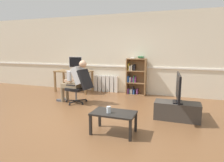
# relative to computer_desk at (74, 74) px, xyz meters

# --- Properties ---
(ground_plane) EXTENTS (18.00, 18.00, 0.00)m
(ground_plane) POSITION_rel_computer_desk_xyz_m (1.77, -2.15, -0.65)
(ground_plane) COLOR brown
(back_wall) EXTENTS (12.00, 0.13, 2.70)m
(back_wall) POSITION_rel_computer_desk_xyz_m (1.77, 0.50, 0.70)
(back_wall) COLOR beige
(back_wall) RESTS_ON ground_plane
(computer_desk) EXTENTS (1.29, 0.63, 0.76)m
(computer_desk) POSITION_rel_computer_desk_xyz_m (0.00, 0.00, 0.00)
(computer_desk) COLOR olive
(computer_desk) RESTS_ON ground_plane
(imac_monitor) EXTENTS (0.52, 0.14, 0.50)m
(imac_monitor) POSITION_rel_computer_desk_xyz_m (0.04, 0.08, 0.39)
(imac_monitor) COLOR silver
(imac_monitor) RESTS_ON computer_desk
(keyboard) EXTENTS (0.40, 0.12, 0.02)m
(keyboard) POSITION_rel_computer_desk_xyz_m (-0.01, -0.14, 0.12)
(keyboard) COLOR silver
(keyboard) RESTS_ON computer_desk
(computer_mouse) EXTENTS (0.06, 0.10, 0.03)m
(computer_mouse) POSITION_rel_computer_desk_xyz_m (0.27, -0.12, 0.12)
(computer_mouse) COLOR white
(computer_mouse) RESTS_ON computer_desk
(bookshelf) EXTENTS (0.65, 0.29, 1.29)m
(bookshelf) POSITION_rel_computer_desk_xyz_m (2.18, 0.29, -0.05)
(bookshelf) COLOR olive
(bookshelf) RESTS_ON ground_plane
(radiator) EXTENTS (0.90, 0.08, 0.59)m
(radiator) POSITION_rel_computer_desk_xyz_m (1.08, 0.39, -0.35)
(radiator) COLOR white
(radiator) RESTS_ON ground_plane
(office_chair) EXTENTS (0.81, 0.62, 0.98)m
(office_chair) POSITION_rel_computer_desk_xyz_m (0.97, -1.30, -0.12)
(office_chair) COLOR black
(office_chair) RESTS_ON ground_plane
(person_seated) EXTENTS (1.00, 0.44, 1.22)m
(person_seated) POSITION_rel_computer_desk_xyz_m (0.79, -1.27, 0.00)
(person_seated) COLOR #937F60
(person_seated) RESTS_ON ground_plane
(tv_stand) EXTENTS (0.96, 0.43, 0.39)m
(tv_stand) POSITION_rel_computer_desk_xyz_m (3.57, -1.70, -0.46)
(tv_stand) COLOR #3D3833
(tv_stand) RESTS_ON ground_plane
(tv_screen) EXTENTS (0.22, 0.96, 0.62)m
(tv_screen) POSITION_rel_computer_desk_xyz_m (3.57, -1.70, 0.07)
(tv_screen) COLOR black
(tv_screen) RESTS_ON tv_stand
(coffee_table) EXTENTS (0.79, 0.47, 0.40)m
(coffee_table) POSITION_rel_computer_desk_xyz_m (2.50, -2.83, -0.30)
(coffee_table) COLOR black
(coffee_table) RESTS_ON ground_plane
(drinking_glass) EXTENTS (0.07, 0.07, 0.12)m
(drinking_glass) POSITION_rel_computer_desk_xyz_m (2.42, -2.89, -0.19)
(drinking_glass) COLOR silver
(drinking_glass) RESTS_ON coffee_table
(spare_remote) EXTENTS (0.12, 0.14, 0.02)m
(spare_remote) POSITION_rel_computer_desk_xyz_m (2.36, -2.74, -0.24)
(spare_remote) COLOR white
(spare_remote) RESTS_ON coffee_table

